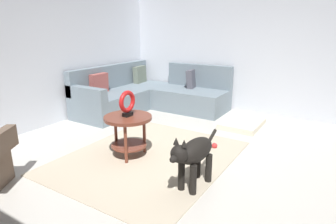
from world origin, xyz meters
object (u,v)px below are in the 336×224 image
object	(u,v)px
side_table	(128,125)
dog	(194,154)
sectional_couch	(149,95)
dog_toy_ball	(215,146)
torus_sculpture	(127,103)
dog_bed_mat	(242,124)

from	to	relation	value
side_table	dog	distance (m)	1.08
sectional_couch	side_table	xyz separation A→B (m)	(-1.93, -1.07, 0.12)
dog	dog_toy_ball	bearing A→B (deg)	-73.69
sectional_couch	dog	bearing A→B (deg)	-135.80
torus_sculpture	dog_bed_mat	size ratio (longest dim) A/B	0.41
side_table	dog_toy_ball	world-z (taller)	side_table
side_table	dog_bed_mat	bearing A→B (deg)	-24.27
dog_bed_mat	dog_toy_ball	distance (m)	1.11
side_table	dog	xyz separation A→B (m)	(-0.25, -1.05, -0.04)
sectional_couch	torus_sculpture	xyz separation A→B (m)	(-1.93, -1.07, 0.42)
dog_bed_mat	side_table	bearing A→B (deg)	155.73
sectional_couch	dog	distance (m)	3.04
sectional_couch	dog	size ratio (longest dim) A/B	2.65
side_table	dog	bearing A→B (deg)	-103.19
sectional_couch	dog_bed_mat	world-z (taller)	sectional_couch
torus_sculpture	dog_bed_mat	world-z (taller)	torus_sculpture
side_table	dog	size ratio (longest dim) A/B	0.71
torus_sculpture	side_table	bearing A→B (deg)	88.81
dog_bed_mat	dog	distance (m)	2.20
dog	dog_bed_mat	bearing A→B (deg)	-80.10
side_table	dog_toy_ball	xyz separation A→B (m)	(0.81, -0.84, -0.38)
dog	dog_toy_ball	world-z (taller)	dog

